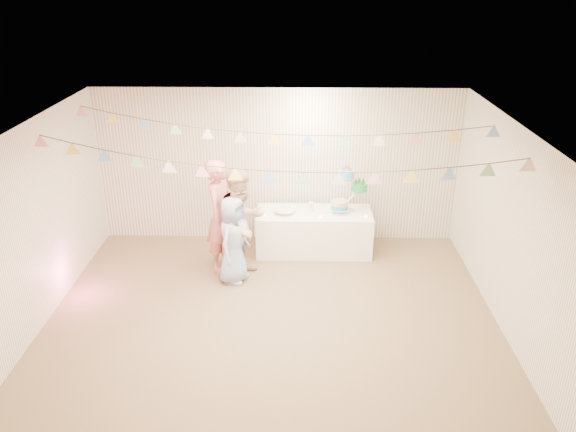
{
  "coord_description": "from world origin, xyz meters",
  "views": [
    {
      "loc": [
        0.35,
        -6.35,
        4.3
      ],
      "look_at": [
        0.2,
        0.8,
        1.15
      ],
      "focal_mm": 35.0,
      "sensor_mm": 36.0,
      "label": 1
    }
  ],
  "objects_px": {
    "table": "(314,232)",
    "cake_stand": "(349,187)",
    "person_child": "(233,240)",
    "person_adult_a": "(221,216)",
    "person_adult_b": "(242,224)"
  },
  "relations": [
    {
      "from": "person_child",
      "to": "table",
      "type": "bearing_deg",
      "value": -30.28
    },
    {
      "from": "person_child",
      "to": "person_adult_a",
      "type": "bearing_deg",
      "value": 50.04
    },
    {
      "from": "cake_stand",
      "to": "person_adult_b",
      "type": "distance_m",
      "value": 1.87
    },
    {
      "from": "cake_stand",
      "to": "person_child",
      "type": "bearing_deg",
      "value": -149.63
    },
    {
      "from": "table",
      "to": "cake_stand",
      "type": "distance_m",
      "value": 0.94
    },
    {
      "from": "person_adult_a",
      "to": "person_child",
      "type": "xyz_separation_m",
      "value": [
        0.22,
        -0.39,
        -0.21
      ]
    },
    {
      "from": "person_adult_a",
      "to": "person_adult_b",
      "type": "distance_m",
      "value": 0.41
    },
    {
      "from": "table",
      "to": "person_child",
      "type": "distance_m",
      "value": 1.59
    },
    {
      "from": "person_adult_b",
      "to": "person_child",
      "type": "relative_size",
      "value": 1.28
    },
    {
      "from": "table",
      "to": "person_child",
      "type": "bearing_deg",
      "value": -140.94
    },
    {
      "from": "person_adult_b",
      "to": "person_child",
      "type": "height_order",
      "value": "person_adult_b"
    },
    {
      "from": "table",
      "to": "cake_stand",
      "type": "xyz_separation_m",
      "value": [
        0.55,
        0.05,
        0.76
      ]
    },
    {
      "from": "table",
      "to": "person_adult_a",
      "type": "distance_m",
      "value": 1.63
    },
    {
      "from": "table",
      "to": "person_adult_a",
      "type": "bearing_deg",
      "value": -157.53
    },
    {
      "from": "person_adult_a",
      "to": "person_child",
      "type": "distance_m",
      "value": 0.49
    }
  ]
}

